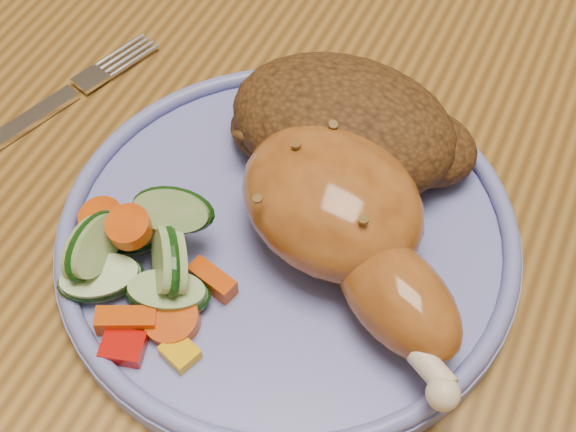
{
  "coord_description": "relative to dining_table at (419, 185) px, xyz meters",
  "views": [
    {
      "loc": [
        0.07,
        -0.38,
        1.13
      ],
      "look_at": [
        -0.04,
        -0.14,
        0.78
      ],
      "focal_mm": 50.0,
      "sensor_mm": 36.0,
      "label": 1
    }
  ],
  "objects": [
    {
      "name": "dining_table",
      "position": [
        0.0,
        0.0,
        0.0
      ],
      "size": [
        0.9,
        1.4,
        0.75
      ],
      "color": "brown",
      "rests_on": "ground"
    },
    {
      "name": "chicken_leg",
      "position": [
        -0.01,
        -0.14,
        0.12
      ],
      "size": [
        0.16,
        0.15,
        0.06
      ],
      "color": "#9F5921",
      "rests_on": "plate"
    },
    {
      "name": "fork",
      "position": [
        -0.23,
        -0.12,
        0.09
      ],
      "size": [
        0.06,
        0.15,
        0.0
      ],
      "color": "silver",
      "rests_on": "dining_table"
    },
    {
      "name": "plate",
      "position": [
        -0.04,
        -0.14,
        0.09
      ],
      "size": [
        0.26,
        0.26,
        0.01
      ],
      "primitive_type": "cylinder",
      "color": "#646DBA",
      "rests_on": "dining_table"
    },
    {
      "name": "vegetable_pile",
      "position": [
        -0.1,
        -0.2,
        0.11
      ],
      "size": [
        0.1,
        0.1,
        0.05
      ],
      "color": "#A50A05",
      "rests_on": "plate"
    },
    {
      "name": "rice_pilaf",
      "position": [
        -0.03,
        -0.07,
        0.12
      ],
      "size": [
        0.14,
        0.1,
        0.06
      ],
      "color": "#4D2E13",
      "rests_on": "plate"
    },
    {
      "name": "plate_rim",
      "position": [
        -0.04,
        -0.14,
        0.1
      ],
      "size": [
        0.26,
        0.26,
        0.01
      ],
      "primitive_type": "torus",
      "color": "#646DBA",
      "rests_on": "plate"
    }
  ]
}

